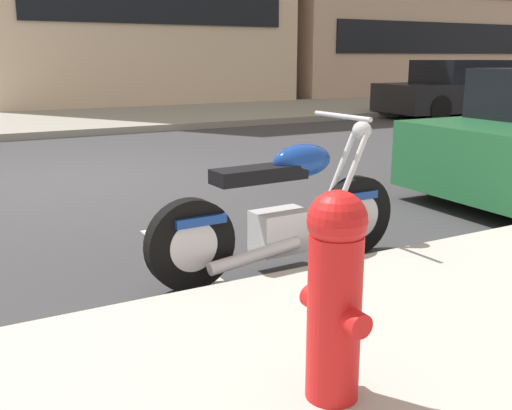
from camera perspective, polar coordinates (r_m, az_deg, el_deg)
The scene contains 6 objects.
ground_plane at distance 7.83m, azimuth -16.47°, elevation 2.27°, with size 260.00×260.00×0.00m, color #333335.
sidewalk_far_curb at distance 19.78m, azimuth 14.81°, elevation 9.37°, with size 120.00×5.00×0.14m, color gray.
parking_stall_stripe at distance 4.46m, azimuth -5.78°, elevation -5.88°, with size 0.12×2.20×0.01m, color silver.
parked_motorcycle at distance 4.28m, azimuth 2.64°, elevation -0.79°, with size 2.05×0.62×1.11m.
car_opposite_curb at distance 16.57m, azimuth 19.14°, elevation 10.31°, with size 4.63×2.07×1.43m.
fire_hydrant at distance 2.43m, azimuth 7.55°, elevation -8.18°, with size 0.24×0.36×0.88m.
Camera 1 is at (-1.64, -7.51, 1.52)m, focal length 41.87 mm.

